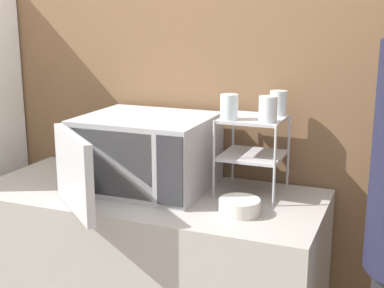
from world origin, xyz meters
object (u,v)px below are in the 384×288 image
(glass_back_right, at_px, (278,103))
(glass_front_right, at_px, (268,109))
(bowl, at_px, (239,207))
(microwave, at_px, (144,153))
(glass_front_left, at_px, (229,107))
(dish_rack, at_px, (253,139))

(glass_back_right, xyz_separation_m, glass_front_right, (-0.00, -0.16, 0.00))
(bowl, bearing_deg, glass_front_right, 73.45)
(glass_back_right, distance_m, glass_front_right, 0.16)
(microwave, height_order, glass_back_right, glass_back_right)
(glass_front_right, bearing_deg, bowl, -106.55)
(microwave, relative_size, bowl, 4.83)
(microwave, relative_size, glass_front_right, 7.40)
(microwave, xyz_separation_m, glass_back_right, (0.51, 0.19, 0.21))
(glass_front_left, relative_size, bowl, 0.65)
(microwave, distance_m, bowl, 0.49)
(glass_front_left, bearing_deg, glass_front_right, 3.23)
(dish_rack, xyz_separation_m, glass_front_right, (0.08, -0.07, 0.14))
(dish_rack, xyz_separation_m, bowl, (0.02, -0.25, -0.20))
(glass_front_left, relative_size, glass_back_right, 1.00)
(glass_back_right, relative_size, glass_front_right, 1.00)
(microwave, xyz_separation_m, dish_rack, (0.43, 0.11, 0.07))
(dish_rack, distance_m, glass_back_right, 0.18)
(microwave, height_order, glass_front_left, glass_front_left)
(bowl, bearing_deg, glass_back_right, 80.69)
(microwave, bearing_deg, dish_rack, 13.76)
(microwave, height_order, dish_rack, dish_rack)
(glass_front_right, height_order, bowl, glass_front_right)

